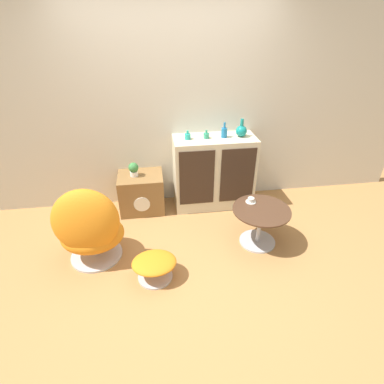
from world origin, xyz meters
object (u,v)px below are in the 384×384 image
Objects in this scene: vase_inner_right at (224,132)px; vase_rightmost at (241,131)px; sideboard at (214,172)px; tv_console at (142,192)px; vase_inner_left at (206,135)px; coffee_table at (260,221)px; ottoman at (154,265)px; vase_leftmost at (188,136)px; potted_plant at (134,169)px; teacup at (251,200)px; egg_chair at (89,229)px.

vase_rightmost is at bearing 0.00° from vase_inner_right.
vase_rightmost reaches higher than sideboard.
vase_inner_left is at bearing 0.29° from tv_console.
sideboard is at bearing -178.05° from vase_inner_right.
coffee_table is at bearing -34.27° from tv_console.
vase_inner_left is (-0.11, 0.00, 0.51)m from sideboard.
vase_rightmost reaches higher than vase_inner_right.
ottoman is at bearing -126.99° from vase_inner_right.
vase_leftmost is 0.79m from potted_plant.
vase_rightmost is at bearing 85.70° from teacup.
teacup is (0.16, -0.73, -0.54)m from vase_inner_right.
vase_leftmost is 0.45m from vase_inner_right.
vase_leftmost reaches higher than potted_plant.
vase_inner_left is (0.85, 0.00, 0.74)m from tv_console.
potted_plant is (-1.14, -0.00, -0.42)m from vase_inner_right.
coffee_table is at bearing -32.88° from potted_plant.
teacup is at bearing -69.42° from sideboard.
potted_plant is at bearing -179.78° from vase_inner_left.
sideboard is 8.87× the size of teacup.
vase_inner_right is (0.22, 0.00, 0.03)m from vase_inner_left.
ottoman is at bearing -84.73° from tv_console.
coffee_table is 5.79× the size of vase_leftmost.
vase_inner_right is (1.57, 0.92, 0.61)m from egg_chair.
vase_rightmost reaches higher than ottoman.
egg_chair is 2.10m from vase_rightmost.
vase_leftmost is at bearing 129.89° from teacup.
vase_inner_right is (0.45, 0.00, 0.03)m from vase_leftmost.
vase_inner_left is 0.44m from vase_rightmost.
coffee_table is at bearing 17.45° from ottoman.
vase_rightmost is (0.33, 0.00, 0.55)m from sideboard.
vase_leftmost is at bearing 179.35° from sideboard.
vase_inner_left reaches higher than potted_plant.
ottoman is at bearing -123.65° from sideboard.
vase_inner_left reaches higher than egg_chair.
egg_chair is 5.01× the size of potted_plant.
egg_chair reaches higher than potted_plant.
teacup is at bearing -62.45° from vase_inner_left.
vase_leftmost reaches higher than teacup.
vase_inner_left reaches higher than sideboard.
egg_chair is 4.78× the size of vase_inner_right.
tv_console is 2.56× the size of vase_rightmost.
teacup reaches higher than coffee_table.
teacup is at bearing -29.34° from potted_plant.
vase_inner_left is (1.35, 0.92, 0.58)m from egg_chair.
egg_chair is 1.43× the size of coffee_table.
tv_console is at bearing -179.81° from vase_rightmost.
sideboard is 10.09× the size of vase_inner_left.
coffee_table is (1.18, 0.37, 0.13)m from ottoman.
vase_rightmost is at bearing 0.19° from tv_console.
vase_inner_right reaches higher than sideboard.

